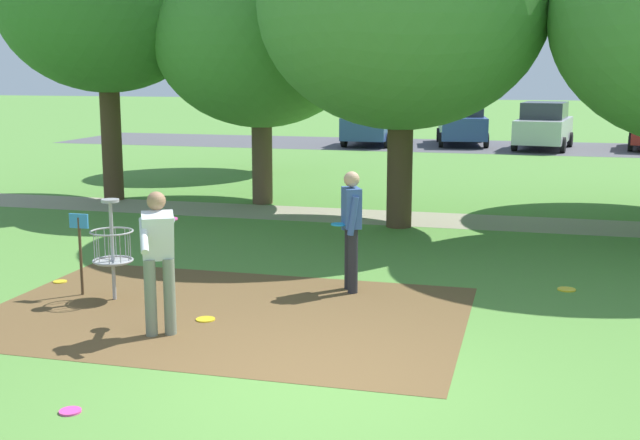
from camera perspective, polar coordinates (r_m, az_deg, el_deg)
ground_plane at (r=8.18m, az=-0.45°, el=-11.69°), size 160.00×160.00×0.00m
dirt_tee_pad at (r=10.59m, az=-6.74°, el=-6.52°), size 6.13×4.10×0.01m
disc_golf_basket at (r=11.34m, az=-14.63°, el=-1.73°), size 0.98×0.58×1.39m
player_foreground_watching at (r=11.35m, az=2.20°, el=-0.28°), size 0.45×0.49×1.71m
player_throwing at (r=9.64m, az=-11.27°, el=-2.32°), size 0.50×1.16×1.71m
frisbee_by_tee at (r=12.62m, az=-17.79°, el=-4.15°), size 0.20×0.20×0.02m
frisbee_mid_grass at (r=12.12m, az=16.93°, el=-4.68°), size 0.26×0.26×0.02m
frisbee_far_left at (r=7.98m, az=-17.14°, el=-12.71°), size 0.20×0.20×0.02m
frisbee_scattered_a at (r=10.35m, az=-8.05°, el=-6.93°), size 0.24×0.24×0.02m
tree_near_right at (r=25.12m, az=-4.13°, el=12.94°), size 4.40×4.40×6.06m
tree_mid_center at (r=16.07m, az=5.83°, el=14.75°), size 5.58×5.58×6.68m
tree_mid_right at (r=18.89m, az=-4.20°, el=12.78°), size 4.90×4.90×5.95m
tree_far_center at (r=20.11m, az=-14.87°, el=14.67°), size 5.02×5.02×6.82m
parking_lot_strip at (r=33.92m, az=11.38°, el=5.08°), size 36.00×6.00×0.01m
parked_car_leftmost at (r=34.09m, az=3.73°, el=6.84°), size 2.05×4.24×1.84m
parked_car_center_left at (r=34.54m, az=9.94°, el=6.76°), size 2.43×4.42×1.84m
parked_car_center_right at (r=33.33m, az=15.45°, el=6.40°), size 2.40×4.41×1.84m
gravel_path at (r=17.15m, az=7.85°, el=0.03°), size 40.00×1.74×0.00m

